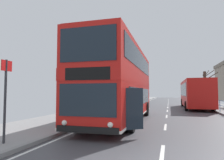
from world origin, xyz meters
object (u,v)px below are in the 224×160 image
object	(u,v)px
double_decker_bus_main	(121,83)
bare_tree_far_00	(205,87)
background_bus_far_lane	(195,93)
bus_stop_sign_near	(5,92)

from	to	relation	value
double_decker_bus_main	bare_tree_far_00	size ratio (longest dim) A/B	2.21
bare_tree_far_00	background_bus_far_lane	bearing A→B (deg)	-107.45
double_decker_bus_main	bare_tree_far_00	distance (m)	20.95
double_decker_bus_main	background_bus_far_lane	xyz separation A→B (m)	(5.75, 12.32, -0.68)
background_bus_far_lane	bare_tree_far_00	bearing A→B (deg)	72.55
bare_tree_far_00	double_decker_bus_main	bearing A→B (deg)	-112.36
background_bus_far_lane	bus_stop_sign_near	distance (m)	20.80
bus_stop_sign_near	bare_tree_far_00	distance (m)	28.18
background_bus_far_lane	bare_tree_far_00	distance (m)	7.45
background_bus_far_lane	bare_tree_far_00	world-z (taller)	bare_tree_far_00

